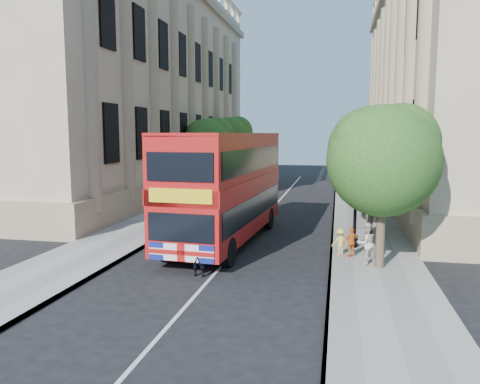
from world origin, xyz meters
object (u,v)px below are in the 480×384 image
Objects in this scene: double_decker_bus at (226,184)px; woman_pedestrian at (366,243)px; lamp_post at (356,192)px; police_constable at (199,253)px; box_van at (231,195)px.

double_decker_bus is 6.96m from woman_pedestrian.
lamp_post is 3.11× the size of police_constable.
box_van is 2.84× the size of woman_pedestrian.
lamp_post is at bearing -109.19° from woman_pedestrian.
police_constable is at bearing -87.61° from box_van.
lamp_post reaches higher than police_constable.
double_decker_bus is (-5.74, 0.21, 0.21)m from lamp_post.
woman_pedestrian is (0.34, -2.65, -1.59)m from lamp_post.
double_decker_bus reaches higher than box_van.
lamp_post is at bearing -51.14° from box_van.
lamp_post is 10.32m from box_van.
double_decker_bus is at bearing 177.91° from lamp_post.
woman_pedestrian is at bearing -21.51° from double_decker_bus.
police_constable is at bearing -83.23° from double_decker_bus.
double_decker_bus is at bearing -81.20° from police_constable.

